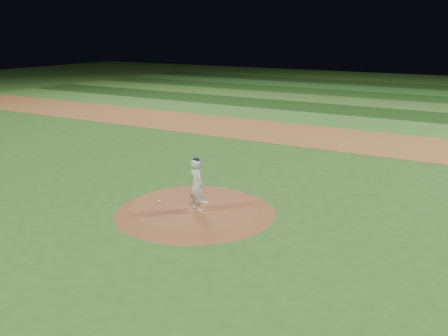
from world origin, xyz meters
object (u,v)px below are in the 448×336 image
Objects in this scene: pitchers_mound at (195,209)px; pitcher_on_mound at (197,185)px; pitching_rubber at (200,202)px; rosin_bag at (159,201)px.

pitcher_on_mound is at bearing -45.36° from pitchers_mound.
pitcher_on_mound is (0.31, -0.31, 1.01)m from pitchers_mound.
pitcher_on_mound is (0.32, -0.70, 0.87)m from pitching_rubber.
pitching_rubber is at bearing 30.79° from rosin_bag.
pitcher_on_mound is at bearing 1.26° from rosin_bag.
pitching_rubber is at bearing 91.47° from pitchers_mound.
pitcher_on_mound reaches higher than pitching_rubber.
pitching_rubber is at bearing 114.38° from pitcher_on_mound.
pitching_rubber reaches higher than pitchers_mound.
pitching_rubber is (-0.01, 0.39, 0.14)m from pitchers_mound.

